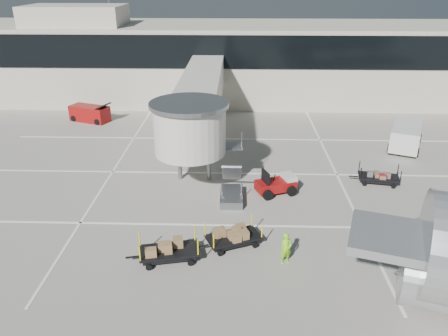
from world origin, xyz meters
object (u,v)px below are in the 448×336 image
at_px(box_cart_far, 171,251).
at_px(belt_loader, 90,114).
at_px(box_cart_near, 234,236).
at_px(baggage_tug, 276,185).
at_px(suitcase_cart, 380,177).
at_px(ground_worker, 286,248).
at_px(minivan, 407,133).

relative_size(box_cart_far, belt_loader, 0.85).
bearing_deg(belt_loader, box_cart_near, -34.51).
bearing_deg(box_cart_near, baggage_tug, 42.41).
distance_m(suitcase_cart, box_cart_far, 15.69).
xyz_separation_m(baggage_tug, box_cart_near, (-2.70, -5.96, -0.07)).
relative_size(baggage_tug, ground_worker, 1.68).
bearing_deg(ground_worker, belt_loader, 100.32).
distance_m(box_cart_far, belt_loader, 24.37).
bearing_deg(box_cart_near, belt_loader, 101.10).
bearing_deg(baggage_tug, belt_loader, 118.11).
distance_m(box_cart_far, ground_worker, 5.67).
bearing_deg(belt_loader, box_cart_far, -42.38).
relative_size(box_cart_near, minivan, 0.61).
height_order(box_cart_near, ground_worker, ground_worker).
distance_m(suitcase_cart, belt_loader, 26.99).
bearing_deg(belt_loader, minivan, 9.07).
distance_m(baggage_tug, ground_worker, 7.44).
bearing_deg(box_cart_far, box_cart_near, 12.07).
bearing_deg(box_cart_far, baggage_tug, 39.70).
height_order(box_cart_far, belt_loader, belt_loader).
height_order(suitcase_cart, box_cart_near, box_cart_near).
bearing_deg(suitcase_cart, box_cart_far, -134.90).
height_order(suitcase_cart, minivan, minivan).
distance_m(baggage_tug, belt_loader, 22.07).
xyz_separation_m(box_cart_near, ground_worker, (2.56, -1.48, 0.30)).
xyz_separation_m(box_cart_near, minivan, (13.85, 14.48, 0.64)).
bearing_deg(ground_worker, baggage_tug, 62.27).
bearing_deg(ground_worker, suitcase_cart, 24.79).
xyz_separation_m(suitcase_cart, box_cart_near, (-9.77, -7.58, 0.08)).
bearing_deg(box_cart_near, box_cart_far, -179.15).
bearing_deg(ground_worker, box_cart_far, 152.35).
bearing_deg(belt_loader, baggage_tug, -19.84).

